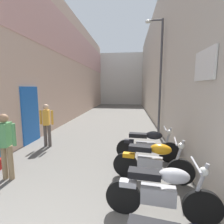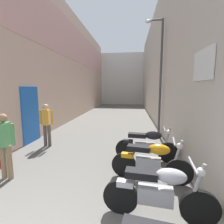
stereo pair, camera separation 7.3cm
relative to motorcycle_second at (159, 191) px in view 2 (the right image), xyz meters
The scene contains 10 objects.
ground_plane 7.05m from the motorcycle_second, 104.40° to the left, with size 37.65×37.65×0.00m, color #66635E.
building_left 10.39m from the motorcycle_second, 117.85° to the left, with size 0.45×21.65×7.18m.
building_right 9.40m from the motorcycle_second, 82.63° to the left, with size 0.45×21.65×7.17m.
building_far_end 20.89m from the motorcycle_second, 94.84° to the left, with size 8.38×2.00×6.55m, color silver.
motorcycle_second is the anchor object (origin of this frame).
motorcycle_third 1.19m from the motorcycle_second, 90.00° to the left, with size 1.84×0.58×1.04m.
motorcycle_fourth 2.31m from the motorcycle_second, 90.00° to the left, with size 1.85×0.58×1.04m.
pedestrian_mid_alley 3.53m from the motorcycle_second, 165.20° to the left, with size 0.52×0.37×1.57m.
pedestrian_further_down 4.79m from the motorcycle_second, 138.20° to the left, with size 0.52×0.38×1.57m.
street_lamp 5.83m from the motorcycle_second, 82.35° to the left, with size 0.79×0.18×5.06m.
Camera 2 is at (1.29, -0.60, 2.16)m, focal length 27.30 mm.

